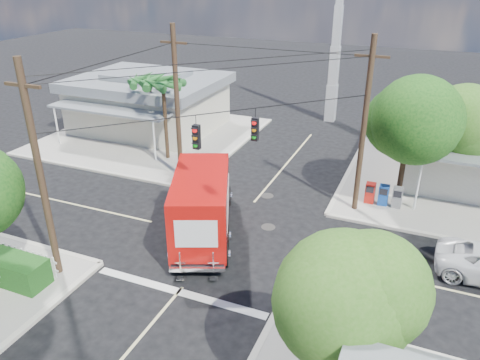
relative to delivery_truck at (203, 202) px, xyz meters
The scene contains 15 objects.
ground 2.01m from the delivery_truck, ahead, with size 120.00×120.00×0.00m, color black.
sidewalk_ne 16.22m from the delivery_truck, 42.14° to the left, with size 14.12×14.12×0.14m.
sidewalk_nw 14.69m from the delivery_truck, 132.14° to the left, with size 14.12×14.12×0.14m.
road_markings 2.52m from the delivery_truck, 54.65° to the right, with size 32.00×32.00×0.01m.
building_nw 16.53m from the delivery_truck, 131.34° to the left, with size 10.80×10.20×4.30m.
radio_tower 20.39m from the delivery_truck, 85.46° to the left, with size 0.80×0.80×17.00m.
tree_ne_front 11.10m from the delivery_truck, 38.95° to the left, with size 4.21×4.14×6.66m.
tree_ne_back 14.29m from the delivery_truck, 39.26° to the left, with size 3.77×3.66×5.82m.
tree_se 11.15m from the delivery_truck, 42.04° to the right, with size 3.67×3.54×5.62m.
palm_nw_front 10.38m from the delivery_truck, 130.76° to the left, with size 3.01×3.08×5.59m.
palm_nw_back 12.64m from the delivery_truck, 133.26° to the left, with size 3.01×3.08×5.19m.
utility_poles 3.39m from the delivery_truck, 107.89° to the left, with size 12.00×10.68×9.00m.
picket_fence 8.84m from the delivery_truck, 139.90° to the right, with size 5.94×0.06×1.00m.
vending_boxes 9.81m from the delivery_truck, 39.02° to the left, with size 1.90×0.50×1.10m.
delivery_truck is the anchor object (origin of this frame).
Camera 1 is at (8.04, -17.14, 11.88)m, focal length 35.00 mm.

